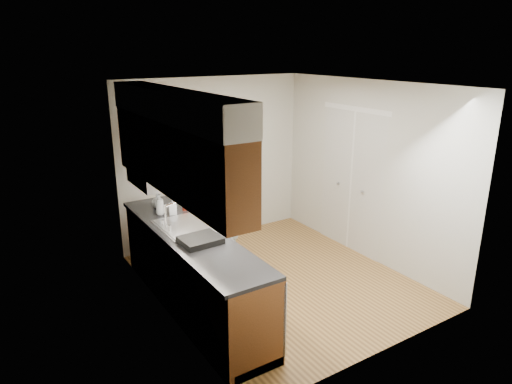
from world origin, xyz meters
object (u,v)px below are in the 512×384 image
soap_bottle_b (173,207)px  dish_rack (200,240)px  soap_bottle_a (160,204)px  soap_bottle_c (158,200)px  person (223,214)px  soda_can (184,206)px

soap_bottle_b → dish_rack: 0.97m
soap_bottle_a → dish_rack: bearing=-87.7°
soap_bottle_a → dish_rack: soap_bottle_a is taller
soap_bottle_b → soap_bottle_c: soap_bottle_b is taller
soap_bottle_a → dish_rack: size_ratio=0.66×
person → dish_rack: (-0.58, -0.58, 0.01)m
person → soap_bottle_a: (-0.63, 0.46, 0.11)m
soap_bottle_a → dish_rack: (0.04, -1.04, -0.10)m
soap_bottle_c → dish_rack: soap_bottle_c is taller
soda_can → soap_bottle_a: bearing=176.0°
person → soda_can: 0.54m
soap_bottle_a → soda_can: (0.31, -0.02, -0.08)m
person → soap_bottle_a: person is taller
soap_bottle_b → dish_rack: (-0.09, -0.96, -0.07)m
person → soap_bottle_a: 0.79m
person → soap_bottle_b: 0.63m
soap_bottle_a → soda_can: bearing=-4.0°
soda_can → dish_rack: bearing=-104.8°
person → soap_bottle_b: person is taller
soap_bottle_b → soda_can: bearing=18.9°
soap_bottle_c → dish_rack: (-0.02, -1.30, -0.06)m
soap_bottle_b → soap_bottle_c: size_ratio=1.04×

